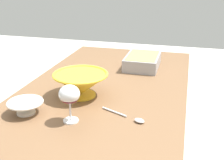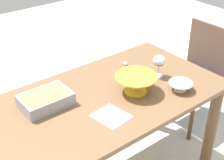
{
  "view_description": "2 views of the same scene",
  "coord_description": "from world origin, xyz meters",
  "px_view_note": "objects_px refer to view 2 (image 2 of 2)",
  "views": [
    {
      "loc": [
        1.36,
        0.39,
        1.34
      ],
      "look_at": [
        0.05,
        0.04,
        0.82
      ],
      "focal_mm": 46.21,
      "sensor_mm": 36.0,
      "label": 1
    },
    {
      "loc": [
        -1.03,
        -1.35,
        1.88
      ],
      "look_at": [
        0.05,
        0.01,
        0.85
      ],
      "focal_mm": 52.54,
      "sensor_mm": 36.0,
      "label": 2
    }
  ],
  "objects_px": {
    "wine_glass": "(159,62)",
    "casserole_dish": "(46,99)",
    "chair": "(198,71)",
    "serving_spoon": "(127,66)",
    "small_bowl": "(181,86)",
    "mixing_bowl": "(136,83)",
    "napkin": "(111,116)",
    "dining_table": "(107,113)"
  },
  "relations": [
    {
      "from": "dining_table",
      "to": "casserole_dish",
      "type": "height_order",
      "value": "casserole_dish"
    },
    {
      "from": "small_bowl",
      "to": "dining_table",
      "type": "bearing_deg",
      "value": 148.27
    },
    {
      "from": "dining_table",
      "to": "serving_spoon",
      "type": "relative_size",
      "value": 7.3
    },
    {
      "from": "chair",
      "to": "dining_table",
      "type": "bearing_deg",
      "value": -172.62
    },
    {
      "from": "dining_table",
      "to": "small_bowl",
      "type": "relative_size",
      "value": 9.75
    },
    {
      "from": "wine_glass",
      "to": "napkin",
      "type": "relative_size",
      "value": 0.84
    },
    {
      "from": "dining_table",
      "to": "casserole_dish",
      "type": "xyz_separation_m",
      "value": [
        -0.35,
        0.13,
        0.18
      ]
    },
    {
      "from": "casserole_dish",
      "to": "serving_spoon",
      "type": "xyz_separation_m",
      "value": [
        0.68,
        0.07,
        -0.04
      ]
    },
    {
      "from": "mixing_bowl",
      "to": "small_bowl",
      "type": "relative_size",
      "value": 1.73
    },
    {
      "from": "mixing_bowl",
      "to": "serving_spoon",
      "type": "xyz_separation_m",
      "value": [
        0.17,
        0.28,
        -0.06
      ]
    },
    {
      "from": "chair",
      "to": "mixing_bowl",
      "type": "height_order",
      "value": "chair"
    },
    {
      "from": "casserole_dish",
      "to": "serving_spoon",
      "type": "relative_size",
      "value": 1.41
    },
    {
      "from": "serving_spoon",
      "to": "napkin",
      "type": "relative_size",
      "value": 1.1
    },
    {
      "from": "serving_spoon",
      "to": "napkin",
      "type": "distance_m",
      "value": 0.59
    },
    {
      "from": "wine_glass",
      "to": "casserole_dish",
      "type": "xyz_separation_m",
      "value": [
        -0.76,
        0.17,
        -0.07
      ]
    },
    {
      "from": "serving_spoon",
      "to": "napkin",
      "type": "height_order",
      "value": "serving_spoon"
    },
    {
      "from": "mixing_bowl",
      "to": "small_bowl",
      "type": "xyz_separation_m",
      "value": [
        0.23,
        -0.16,
        -0.03
      ]
    },
    {
      "from": "chair",
      "to": "serving_spoon",
      "type": "bearing_deg",
      "value": 175.93
    },
    {
      "from": "mixing_bowl",
      "to": "napkin",
      "type": "bearing_deg",
      "value": -158.89
    },
    {
      "from": "casserole_dish",
      "to": "small_bowl",
      "type": "distance_m",
      "value": 0.84
    },
    {
      "from": "wine_glass",
      "to": "casserole_dish",
      "type": "relative_size",
      "value": 0.54
    },
    {
      "from": "wine_glass",
      "to": "dining_table",
      "type": "bearing_deg",
      "value": 175.26
    },
    {
      "from": "casserole_dish",
      "to": "napkin",
      "type": "xyz_separation_m",
      "value": [
        0.23,
        -0.32,
        -0.04
      ]
    },
    {
      "from": "napkin",
      "to": "wine_glass",
      "type": "bearing_deg",
      "value": 16.59
    },
    {
      "from": "casserole_dish",
      "to": "napkin",
      "type": "bearing_deg",
      "value": -54.25
    },
    {
      "from": "wine_glass",
      "to": "casserole_dish",
      "type": "distance_m",
      "value": 0.78
    },
    {
      "from": "chair",
      "to": "casserole_dish",
      "type": "xyz_separation_m",
      "value": [
        -1.46,
        -0.01,
        0.32
      ]
    },
    {
      "from": "dining_table",
      "to": "napkin",
      "type": "bearing_deg",
      "value": -121.29
    },
    {
      "from": "dining_table",
      "to": "wine_glass",
      "type": "bearing_deg",
      "value": -4.74
    },
    {
      "from": "serving_spoon",
      "to": "chair",
      "type": "bearing_deg",
      "value": -4.07
    },
    {
      "from": "mixing_bowl",
      "to": "dining_table",
      "type": "bearing_deg",
      "value": 152.77
    },
    {
      "from": "dining_table",
      "to": "mixing_bowl",
      "type": "distance_m",
      "value": 0.27
    },
    {
      "from": "mixing_bowl",
      "to": "small_bowl",
      "type": "height_order",
      "value": "mixing_bowl"
    },
    {
      "from": "mixing_bowl",
      "to": "small_bowl",
      "type": "bearing_deg",
      "value": -34.63
    },
    {
      "from": "chair",
      "to": "wine_glass",
      "type": "distance_m",
      "value": 0.82
    },
    {
      "from": "wine_glass",
      "to": "mixing_bowl",
      "type": "height_order",
      "value": "wine_glass"
    },
    {
      "from": "mixing_bowl",
      "to": "chair",
      "type": "bearing_deg",
      "value": 13.51
    },
    {
      "from": "mixing_bowl",
      "to": "casserole_dish",
      "type": "bearing_deg",
      "value": 157.14
    },
    {
      "from": "wine_glass",
      "to": "napkin",
      "type": "distance_m",
      "value": 0.56
    },
    {
      "from": "casserole_dish",
      "to": "small_bowl",
      "type": "relative_size",
      "value": 1.89
    },
    {
      "from": "chair",
      "to": "casserole_dish",
      "type": "distance_m",
      "value": 1.49
    },
    {
      "from": "chair",
      "to": "mixing_bowl",
      "type": "distance_m",
      "value": 1.03
    }
  ]
}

